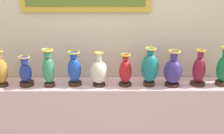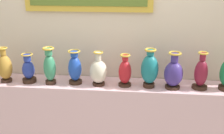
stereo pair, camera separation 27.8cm
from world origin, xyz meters
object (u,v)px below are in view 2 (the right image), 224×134
Objects in this scene: vase_cobalt at (28,70)px; vase_sapphire at (75,68)px; vase_crimson at (125,72)px; vase_ochre at (5,67)px; vase_jade at (50,67)px; vase_ivory at (99,71)px; vase_burgundy at (201,73)px; vase_indigo at (173,73)px; vase_teal at (150,69)px.

vase_sapphire is (0.50, 0.01, 0.03)m from vase_cobalt.
vase_crimson is (0.53, -0.01, -0.02)m from vase_sapphire.
vase_ochre is 0.96× the size of vase_jade.
vase_cobalt is at bearing 179.59° from vase_ivory.
vase_sapphire is at bearing 8.32° from vase_jade.
vase_burgundy is at bearing 1.16° from vase_jade.
vase_crimson is at bearing -179.48° from vase_burgundy.
vase_burgundy reaches higher than vase_indigo.
vase_indigo is 0.99× the size of vase_burgundy.
vase_teal reaches higher than vase_crimson.
vase_ochre is at bearing -179.48° from vase_ivory.
vase_teal is at bearing 0.86° from vase_jade.
vase_ochre is 1.77m from vase_indigo.
vase_jade is at bearing -178.22° from vase_crimson.
vase_burgundy is at bearing 0.52° from vase_crimson.
vase_cobalt is 1.03m from vase_crimson.
vase_crimson is at bearing 178.28° from vase_indigo.
vase_ivory is at bearing 1.96° from vase_jade.
vase_jade is 1.27m from vase_indigo.
vase_teal reaches higher than vase_cobalt.
vase_teal is 0.51m from vase_burgundy.
vase_indigo is at bearing -1.72° from vase_crimson.
vase_sapphire is 0.94× the size of vase_burgundy.
vase_sapphire is 0.95× the size of vase_indigo.
vase_cobalt is at bearing -178.31° from vase_sapphire.
vase_cobalt is 0.88× the size of vase_sapphire.
vase_burgundy is (1.29, -0.01, -0.01)m from vase_sapphire.
vase_cobalt is at bearing 179.67° from vase_teal.
vase_ochre is at bearing -179.96° from vase_indigo.
vase_jade is 1.04× the size of vase_burgundy.
vase_sapphire is at bearing 175.44° from vase_ivory.
vase_indigo reaches higher than vase_crimson.
vase_burgundy is (0.51, 0.02, -0.03)m from vase_teal.
vase_indigo is at bearing -1.40° from vase_teal.
vase_jade is at bearing -0.97° from vase_ochre.
vase_burgundy is (1.55, 0.03, -0.03)m from vase_jade.
vase_sapphire is at bearing 178.36° from vase_teal.
vase_indigo is (0.76, -0.01, 0.01)m from vase_ivory.
vase_teal reaches higher than vase_jade.
vase_teal is 1.06× the size of vase_burgundy.
vase_teal reaches higher than vase_ivory.
vase_ivory is 0.52m from vase_teal.
vase_crimson is (0.79, 0.02, -0.04)m from vase_jade.
vase_crimson is (1.28, 0.02, -0.02)m from vase_ochre.
vase_jade is 1.10× the size of vase_sapphire.
vase_burgundy reaches higher than vase_ochre.
vase_ivory is 1.06× the size of vase_crimson.
vase_jade is 1.05× the size of vase_indigo.
vase_indigo reaches higher than vase_ivory.
vase_indigo reaches higher than vase_sapphire.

